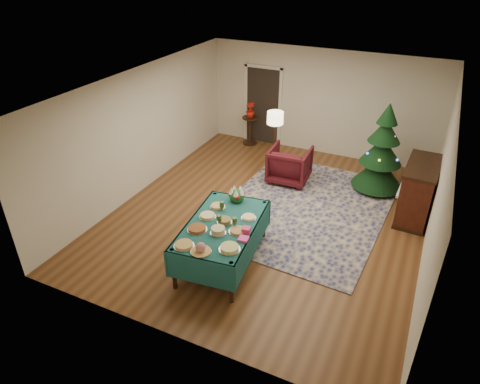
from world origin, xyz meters
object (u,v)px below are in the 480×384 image
at_px(buffet_table, 222,231).
at_px(piano, 418,192).
at_px(gift_box, 246,230).
at_px(side_table, 250,131).
at_px(armchair, 290,163).
at_px(potted_plant, 250,113).
at_px(christmas_tree, 382,152).
at_px(floor_lamp, 275,122).

bearing_deg(buffet_table, piano, 45.69).
relative_size(gift_box, side_table, 0.16).
relative_size(armchair, potted_plant, 2.19).
distance_m(gift_box, side_table, 5.42).
height_order(buffet_table, potted_plant, potted_plant).
bearing_deg(gift_box, potted_plant, 113.40).
relative_size(armchair, christmas_tree, 0.45).
height_order(floor_lamp, piano, floor_lamp).
distance_m(gift_box, armchair, 3.40).
relative_size(armchair, side_table, 1.19).
distance_m(gift_box, floor_lamp, 3.72).
height_order(floor_lamp, side_table, floor_lamp).
height_order(armchair, christmas_tree, christmas_tree).
distance_m(floor_lamp, christmas_tree, 2.46).
height_order(christmas_tree, piano, christmas_tree).
bearing_deg(potted_plant, buffet_table, -71.18).
relative_size(potted_plant, piano, 0.30).
relative_size(christmas_tree, piano, 1.47).
height_order(floor_lamp, christmas_tree, christmas_tree).
bearing_deg(floor_lamp, christmas_tree, 6.09).
xyz_separation_m(buffet_table, potted_plant, (-1.67, 4.90, 0.27)).
distance_m(armchair, side_table, 2.36).
height_order(buffet_table, floor_lamp, floor_lamp).
distance_m(gift_box, potted_plant, 5.40).
height_order(gift_box, armchair, armchair).
xyz_separation_m(gift_box, potted_plant, (-2.15, 4.96, 0.06)).
bearing_deg(armchair, floor_lamp, -27.42).
xyz_separation_m(buffet_table, armchair, (0.05, 3.30, -0.16)).
bearing_deg(buffet_table, gift_box, -7.11).
relative_size(armchair, floor_lamp, 0.59).
relative_size(armchair, piano, 0.66).
height_order(buffet_table, christmas_tree, christmas_tree).
xyz_separation_m(side_table, potted_plant, (0.00, 0.00, 0.51)).
xyz_separation_m(floor_lamp, potted_plant, (-1.24, 1.38, -0.43)).
xyz_separation_m(gift_box, armchair, (-0.42, 3.36, -0.37)).
xyz_separation_m(floor_lamp, christmas_tree, (2.41, 0.26, -0.40)).
relative_size(buffet_table, side_table, 2.74).
bearing_deg(christmas_tree, gift_box, -111.41).
bearing_deg(armchair, piano, 169.96).
xyz_separation_m(potted_plant, piano, (4.54, -1.96, -0.32)).
bearing_deg(christmas_tree, buffet_table, -117.67).
height_order(side_table, christmas_tree, christmas_tree).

